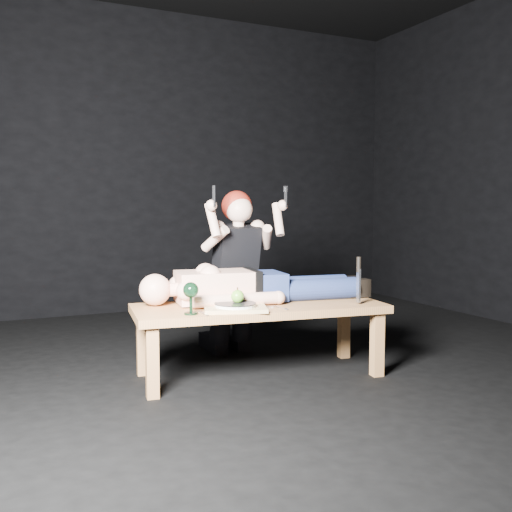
{
  "coord_description": "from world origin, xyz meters",
  "views": [
    {
      "loc": [
        -1.8,
        -3.3,
        1.07
      ],
      "look_at": [
        -0.26,
        -0.02,
        0.75
      ],
      "focal_mm": 40.85,
      "sensor_mm": 36.0,
      "label": 1
    }
  ],
  "objects_px": {
    "table": "(259,340)",
    "serving_tray": "(235,308)",
    "goblet": "(191,298)",
    "carving_knife": "(359,280)",
    "kneeling_woman": "(232,271)",
    "lying_man": "(259,282)"
  },
  "relations": [
    {
      "from": "table",
      "to": "serving_tray",
      "type": "bearing_deg",
      "value": -144.01
    },
    {
      "from": "table",
      "to": "goblet",
      "type": "bearing_deg",
      "value": -157.8
    },
    {
      "from": "carving_knife",
      "to": "serving_tray",
      "type": "bearing_deg",
      "value": 178.12
    },
    {
      "from": "kneeling_woman",
      "to": "carving_knife",
      "type": "xyz_separation_m",
      "value": [
        0.51,
        -0.81,
        -0.0
      ]
    },
    {
      "from": "table",
      "to": "kneeling_woman",
      "type": "relative_size",
      "value": 1.29
    },
    {
      "from": "table",
      "to": "lying_man",
      "type": "height_order",
      "value": "lying_man"
    },
    {
      "from": "kneeling_woman",
      "to": "goblet",
      "type": "bearing_deg",
      "value": -129.0
    },
    {
      "from": "kneeling_woman",
      "to": "goblet",
      "type": "relative_size",
      "value": 6.53
    },
    {
      "from": "lying_man",
      "to": "goblet",
      "type": "xyz_separation_m",
      "value": [
        -0.55,
        -0.26,
        -0.03
      ]
    },
    {
      "from": "table",
      "to": "kneeling_woman",
      "type": "xyz_separation_m",
      "value": [
        0.05,
        0.57,
        0.38
      ]
    },
    {
      "from": "table",
      "to": "serving_tray",
      "type": "height_order",
      "value": "serving_tray"
    },
    {
      "from": "table",
      "to": "lying_man",
      "type": "xyz_separation_m",
      "value": [
        0.06,
        0.14,
        0.35
      ]
    },
    {
      "from": "lying_man",
      "to": "serving_tray",
      "type": "height_order",
      "value": "lying_man"
    },
    {
      "from": "lying_man",
      "to": "carving_knife",
      "type": "distance_m",
      "value": 0.63
    },
    {
      "from": "goblet",
      "to": "kneeling_woman",
      "type": "bearing_deg",
      "value": 51.88
    },
    {
      "from": "carving_knife",
      "to": "kneeling_woman",
      "type": "bearing_deg",
      "value": 129.9
    },
    {
      "from": "table",
      "to": "carving_knife",
      "type": "bearing_deg",
      "value": -15.78
    },
    {
      "from": "table",
      "to": "serving_tray",
      "type": "xyz_separation_m",
      "value": [
        -0.21,
        -0.12,
        0.24
      ]
    },
    {
      "from": "serving_tray",
      "to": "goblet",
      "type": "xyz_separation_m",
      "value": [
        -0.28,
        -0.01,
        0.08
      ]
    },
    {
      "from": "table",
      "to": "kneeling_woman",
      "type": "distance_m",
      "value": 0.68
    },
    {
      "from": "goblet",
      "to": "carving_knife",
      "type": "height_order",
      "value": "carving_knife"
    },
    {
      "from": "table",
      "to": "goblet",
      "type": "distance_m",
      "value": 0.6
    }
  ]
}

